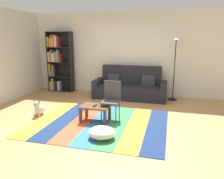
# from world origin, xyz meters

# --- Properties ---
(ground_plane) EXTENTS (14.00, 14.00, 0.00)m
(ground_plane) POSITION_xyz_m (0.00, 0.00, 0.00)
(ground_plane) COLOR #B27F4C
(back_wall) EXTENTS (6.80, 0.10, 2.70)m
(back_wall) POSITION_xyz_m (0.00, 2.55, 1.35)
(back_wall) COLOR silver
(back_wall) RESTS_ON ground_plane
(left_wall) EXTENTS (0.10, 5.50, 2.70)m
(left_wall) POSITION_xyz_m (-3.40, 0.75, 1.35)
(left_wall) COLOR beige
(left_wall) RESTS_ON ground_plane
(rug) EXTENTS (2.97, 2.43, 0.01)m
(rug) POSITION_xyz_m (-0.19, -0.25, 0.01)
(rug) COLOR gold
(rug) RESTS_ON ground_plane
(couch) EXTENTS (2.26, 0.80, 1.00)m
(couch) POSITION_xyz_m (0.09, 2.02, 0.34)
(couch) COLOR black
(couch) RESTS_ON ground_plane
(bookshelf) EXTENTS (0.90, 0.28, 2.07)m
(bookshelf) POSITION_xyz_m (-2.56, 2.30, 1.04)
(bookshelf) COLOR black
(bookshelf) RESTS_ON ground_plane
(coffee_table) EXTENTS (0.66, 0.46, 0.36)m
(coffee_table) POSITION_xyz_m (-0.33, -0.15, 0.30)
(coffee_table) COLOR #513826
(coffee_table) RESTS_ON rug
(pouf) EXTENTS (0.52, 0.46, 0.22)m
(pouf) POSITION_xyz_m (0.10, -0.99, 0.12)
(pouf) COLOR white
(pouf) RESTS_ON rug
(dog) EXTENTS (0.22, 0.35, 0.40)m
(dog) POSITION_xyz_m (-1.81, -0.13, 0.16)
(dog) COLOR beige
(dog) RESTS_ON ground_plane
(standing_lamp) EXTENTS (0.32, 0.32, 1.96)m
(standing_lamp) POSITION_xyz_m (1.40, 2.14, 1.64)
(standing_lamp) COLOR black
(standing_lamp) RESTS_ON ground_plane
(tv_remote) EXTENTS (0.06, 0.15, 0.02)m
(tv_remote) POSITION_xyz_m (-0.32, -0.18, 0.38)
(tv_remote) COLOR black
(tv_remote) RESTS_ON coffee_table
(folding_chair) EXTENTS (0.40, 0.40, 0.90)m
(folding_chair) POSITION_xyz_m (0.00, 0.09, 0.53)
(folding_chair) COLOR #38383D
(folding_chair) RESTS_ON ground_plane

